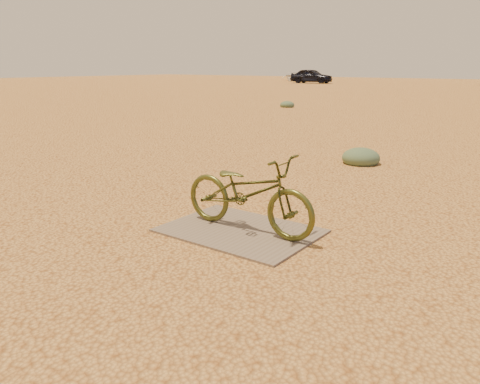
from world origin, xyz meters
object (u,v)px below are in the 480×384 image
Objects in this scene: car at (311,76)px; boat_near_left at (296,76)px; plywood_board at (240,231)px; bicycle at (248,192)px.

car reaches higher than boat_near_left.
plywood_board is 0.32× the size of boat_near_left.
boat_near_left reaches higher than plywood_board.
car is at bearing -73.13° from boat_near_left.
bicycle is at bearing 32.27° from plywood_board.
boat_near_left is (-4.54, 4.97, -0.17)m from car.
bicycle is 41.20m from car.
car is 0.82× the size of boat_near_left.
car is at bearing 26.59° from bicycle.
plywood_board is 41.21m from car.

